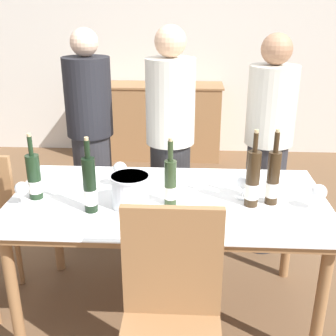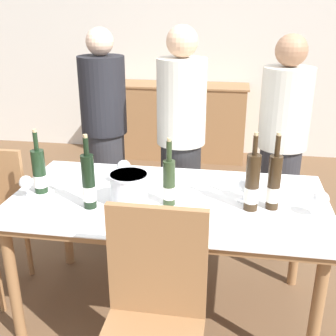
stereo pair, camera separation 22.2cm
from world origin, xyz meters
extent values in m
plane|color=brown|center=(0.00, 0.00, 0.00)|extent=(12.00, 12.00, 0.00)
cube|color=silver|center=(0.00, 2.97, 1.40)|extent=(8.00, 0.10, 2.80)
cube|color=#996B42|center=(-0.31, 2.68, 0.42)|extent=(1.54, 0.44, 0.84)
cube|color=#996B42|center=(-0.31, 2.68, 0.85)|extent=(1.59, 0.46, 0.02)
cylinder|color=#996B42|center=(-0.77, -0.36, 0.34)|extent=(0.06, 0.06, 0.69)
cylinder|color=#996B42|center=(0.77, -0.36, 0.34)|extent=(0.06, 0.06, 0.69)
cylinder|color=#996B42|center=(-0.77, 0.36, 0.34)|extent=(0.06, 0.06, 0.69)
cylinder|color=#996B42|center=(0.77, 0.36, 0.34)|extent=(0.06, 0.06, 0.69)
cube|color=#996B42|center=(0.00, 0.00, 0.71)|extent=(1.69, 0.89, 0.04)
cube|color=white|center=(0.00, 0.00, 0.73)|extent=(1.72, 0.92, 0.01)
cylinder|color=silver|center=(-0.19, -0.09, 0.82)|extent=(0.19, 0.19, 0.17)
cylinder|color=silver|center=(-0.19, -0.09, 0.89)|extent=(0.21, 0.21, 0.01)
cylinder|color=black|center=(-0.38, -0.16, 0.87)|extent=(0.07, 0.07, 0.29)
cylinder|color=white|center=(-0.38, -0.16, 0.81)|extent=(0.07, 0.07, 0.08)
cylinder|color=black|center=(-0.38, -0.16, 1.06)|extent=(0.03, 0.03, 0.09)
cylinder|color=tan|center=(-0.38, -0.16, 1.12)|extent=(0.02, 0.02, 0.02)
cylinder|color=#332314|center=(0.55, -0.02, 0.87)|extent=(0.07, 0.07, 0.29)
cylinder|color=white|center=(0.55, -0.02, 0.81)|extent=(0.07, 0.07, 0.08)
cylinder|color=#332314|center=(0.55, -0.02, 1.07)|extent=(0.03, 0.03, 0.11)
cylinder|color=tan|center=(0.55, -0.02, 1.13)|extent=(0.02, 0.02, 0.02)
cylinder|color=#332314|center=(0.44, -0.05, 0.88)|extent=(0.07, 0.07, 0.30)
cylinder|color=white|center=(0.44, -0.05, 0.81)|extent=(0.07, 0.07, 0.08)
cylinder|color=#332314|center=(0.44, -0.05, 1.08)|extent=(0.02, 0.02, 0.10)
cylinder|color=tan|center=(0.44, -0.05, 1.13)|extent=(0.02, 0.02, 0.02)
cylinder|color=#28381E|center=(0.02, -0.06, 0.85)|extent=(0.06, 0.06, 0.24)
cylinder|color=silver|center=(0.02, -0.06, 0.80)|extent=(0.07, 0.07, 0.07)
cylinder|color=#28381E|center=(0.02, -0.06, 1.03)|extent=(0.03, 0.03, 0.11)
cylinder|color=tan|center=(0.02, -0.06, 1.09)|extent=(0.02, 0.02, 0.02)
cylinder|color=black|center=(-0.72, -0.02, 0.85)|extent=(0.07, 0.07, 0.25)
cylinder|color=white|center=(-0.72, -0.02, 0.80)|extent=(0.07, 0.07, 0.07)
cylinder|color=black|center=(-0.72, -0.02, 1.03)|extent=(0.02, 0.02, 0.10)
cylinder|color=tan|center=(-0.72, -0.02, 1.09)|extent=(0.02, 0.02, 0.02)
cylinder|color=white|center=(-0.76, -0.11, 0.73)|extent=(0.07, 0.07, 0.00)
cylinder|color=white|center=(-0.76, -0.11, 0.77)|extent=(0.01, 0.01, 0.06)
sphere|color=white|center=(-0.76, -0.11, 0.82)|extent=(0.07, 0.07, 0.07)
cylinder|color=white|center=(-0.28, 0.15, 0.73)|extent=(0.07, 0.07, 0.00)
cylinder|color=white|center=(-0.28, 0.15, 0.77)|extent=(0.01, 0.01, 0.08)
sphere|color=white|center=(-0.28, 0.15, 0.84)|extent=(0.08, 0.08, 0.08)
cylinder|color=white|center=(0.77, -0.08, 0.73)|extent=(0.08, 0.08, 0.00)
cylinder|color=white|center=(0.77, -0.08, 0.77)|extent=(0.01, 0.01, 0.06)
sphere|color=white|center=(0.77, -0.08, 0.83)|extent=(0.08, 0.08, 0.08)
cylinder|color=white|center=(0.40, 0.03, 0.73)|extent=(0.06, 0.06, 0.00)
cylinder|color=white|center=(0.40, 0.03, 0.77)|extent=(0.01, 0.01, 0.06)
sphere|color=white|center=(0.40, 0.03, 0.82)|extent=(0.07, 0.07, 0.07)
cylinder|color=#996B42|center=(-0.97, 0.18, 0.21)|extent=(0.03, 0.03, 0.42)
cube|color=#996B42|center=(0.05, -0.58, 0.72)|extent=(0.42, 0.04, 0.51)
cylinder|color=#2D2D33|center=(-0.61, 0.82, 0.42)|extent=(0.28, 0.28, 0.84)
cylinder|color=black|center=(-0.61, 0.82, 1.11)|extent=(0.33, 0.33, 0.55)
sphere|color=beige|center=(-0.61, 0.82, 1.48)|extent=(0.19, 0.19, 0.19)
cylinder|color=#262628|center=(-0.02, 0.69, 0.41)|extent=(0.28, 0.28, 0.83)
cylinder|color=beige|center=(-0.02, 0.69, 1.11)|extent=(0.33, 0.33, 0.57)
sphere|color=#DBAD89|center=(-0.02, 0.69, 1.50)|extent=(0.21, 0.21, 0.21)
cylinder|color=#2D2D33|center=(0.66, 0.75, 0.41)|extent=(0.28, 0.28, 0.81)
cylinder|color=beige|center=(0.66, 0.75, 1.08)|extent=(0.33, 0.33, 0.53)
sphere|color=#A37556|center=(0.66, 0.75, 1.45)|extent=(0.20, 0.20, 0.20)
camera|label=1|loc=(0.11, -2.06, 1.73)|focal=45.00mm
camera|label=2|loc=(0.33, -2.04, 1.73)|focal=45.00mm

